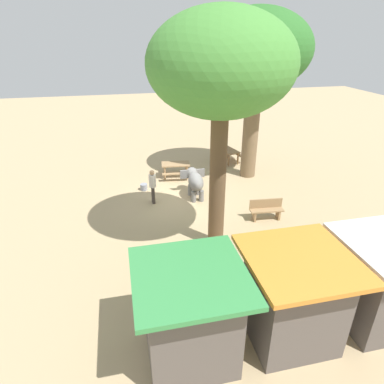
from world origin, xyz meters
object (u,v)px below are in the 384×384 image
shade_tree_secondary (222,68)px  market_stall_white (384,287)px  picnic_table_near (176,167)px  market_stall_green (190,321)px  elephant (195,181)px  person_handler (153,184)px  shade_tree_main (257,52)px  picnic_table_far (228,153)px  feed_bucket (144,187)px  wooden_bench (266,209)px  market_stall_orange (293,303)px

shade_tree_secondary → market_stall_white: shade_tree_secondary is taller
market_stall_white → picnic_table_near: bearing=-71.7°
market_stall_green → shade_tree_secondary: bearing=-113.5°
elephant → person_handler: person_handler is taller
person_handler → shade_tree_secondary: bearing=-64.6°
market_stall_white → market_stall_green: bearing=0.0°
shade_tree_main → picnic_table_near: 6.93m
picnic_table_far → elephant: bearing=-50.1°
picnic_table_near → feed_bucket: (1.85, 1.28, -0.43)m
market_stall_white → feed_bucket: size_ratio=7.00×
picnic_table_near → picnic_table_far: 3.82m
market_stall_white → shade_tree_main: bearing=-91.6°
person_handler → picnic_table_near: 3.17m
person_handler → picnic_table_near: (-1.54, -2.74, -0.36)m
picnic_table_near → wooden_bench: bearing=125.8°
shade_tree_main → market_stall_orange: size_ratio=3.28×
shade_tree_main → wooden_bench: bearing=78.1°
picnic_table_near → market_stall_green: 11.08m
shade_tree_secondary → market_stall_orange: shade_tree_secondary is taller
elephant → feed_bucket: 2.72m
wooden_bench → picnic_table_near: bearing=-55.8°
market_stall_orange → market_stall_white: bearing=180.0°
shade_tree_secondary → picnic_table_near: bearing=-87.0°
shade_tree_main → market_stall_white: (0.29, 10.34, -5.14)m
shade_tree_main → market_stall_white: 11.55m
shade_tree_main → market_stall_orange: bearing=74.4°
shade_tree_main → market_stall_green: shade_tree_main is taller
person_handler → market_stall_orange: 8.60m
shade_tree_secondary → wooden_bench: (-2.58, -1.28, -5.73)m
picnic_table_near → elephant: bearing=107.5°
elephant → wooden_bench: size_ratio=1.25×
elephant → shade_tree_main: size_ratio=0.22×
shade_tree_main → market_stall_white: shade_tree_main is taller
picnic_table_far → feed_bucket: bearing=-75.7°
picnic_table_far → market_stall_orange: 12.78m
elephant → wooden_bench: elephant is taller
shade_tree_main → picnic_table_near: (3.90, -0.61, -5.69)m
shade_tree_main → picnic_table_near: shade_tree_main is taller
picnic_table_far → wooden_bench: bearing=-18.5°
shade_tree_main → market_stall_green: size_ratio=3.28×
elephant → person_handler: size_ratio=1.11×
picnic_table_near → market_stall_green: bearing=88.4°
shade_tree_secondary → picnic_table_near: size_ratio=4.76×
picnic_table_near → picnic_table_far: size_ratio=0.92×
wooden_bench → market_stall_white: 5.80m
market_stall_orange → market_stall_green: (2.60, 0.00, 0.00)m
shade_tree_secondary → market_stall_green: (1.93, 4.43, -5.07)m
market_stall_white → market_stall_orange: size_ratio=1.00×
person_handler → market_stall_orange: bearing=-73.8°
shade_tree_secondary → market_stall_white: 7.48m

